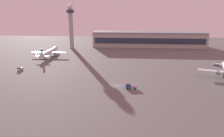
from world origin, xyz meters
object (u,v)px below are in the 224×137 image
at_px(control_tower, 71,24).
at_px(baggage_tractor, 216,64).
at_px(airplane_taxiway_distant, 49,52).
at_px(cargo_loader, 20,69).
at_px(fuel_truck, 131,86).

relative_size(control_tower, baggage_tractor, 10.71).
xyz_separation_m(airplane_taxiway_distant, cargo_loader, (-4.57, -45.03, -2.72)).
relative_size(airplane_taxiway_distant, cargo_loader, 9.02).
distance_m(cargo_loader, baggage_tractor, 144.62).
xyz_separation_m(control_tower, cargo_loader, (-14.48, -86.37, -24.89)).
bearing_deg(cargo_loader, airplane_taxiway_distant, -84.40).
bearing_deg(control_tower, cargo_loader, -99.52).
distance_m(control_tower, baggage_tractor, 144.26).
relative_size(control_tower, cargo_loader, 10.25).
distance_m(airplane_taxiway_distant, cargo_loader, 45.35).
height_order(cargo_loader, baggage_tractor, same).
height_order(airplane_taxiway_distant, fuel_truck, airplane_taxiway_distant).
distance_m(control_tower, airplane_taxiway_distant, 47.94).
bearing_deg(fuel_truck, cargo_loader, 73.50).
bearing_deg(airplane_taxiway_distant, cargo_loader, -96.02).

